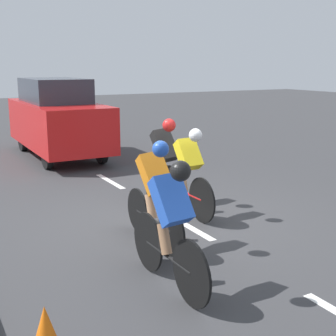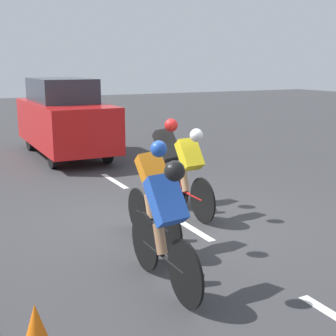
{
  "view_description": "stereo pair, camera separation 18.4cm",
  "coord_description": "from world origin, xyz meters",
  "px_view_note": "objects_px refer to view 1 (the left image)",
  "views": [
    {
      "loc": [
        3.53,
        6.28,
        2.42
      ],
      "look_at": [
        0.34,
        0.45,
        0.95
      ],
      "focal_mm": 50.0,
      "sensor_mm": 36.0,
      "label": 1
    },
    {
      "loc": [
        3.37,
        6.37,
        2.42
      ],
      "look_at": [
        0.34,
        0.45,
        0.95
      ],
      "focal_mm": 50.0,
      "sensor_mm": 36.0,
      "label": 2
    }
  ],
  "objects_px": {
    "cyclist_yellow": "(187,170)",
    "support_car": "(57,118)",
    "cyclist_black": "(165,158)",
    "cyclist_orange": "(155,190)",
    "traffic_cone": "(46,334)",
    "cyclist_blue": "(170,223)"
  },
  "relations": [
    {
      "from": "cyclist_black",
      "to": "traffic_cone",
      "type": "xyz_separation_m",
      "value": [
        3.06,
        3.62,
        -0.57
      ]
    },
    {
      "from": "cyclist_blue",
      "to": "cyclist_orange",
      "type": "bearing_deg",
      "value": -109.69
    },
    {
      "from": "support_car",
      "to": "traffic_cone",
      "type": "relative_size",
      "value": 8.97
    },
    {
      "from": "cyclist_orange",
      "to": "traffic_cone",
      "type": "height_order",
      "value": "cyclist_orange"
    },
    {
      "from": "cyclist_black",
      "to": "cyclist_orange",
      "type": "distance_m",
      "value": 2.1
    },
    {
      "from": "cyclist_yellow",
      "to": "cyclist_blue",
      "type": "xyz_separation_m",
      "value": [
        1.51,
        2.16,
        0.02
      ]
    },
    {
      "from": "cyclist_orange",
      "to": "traffic_cone",
      "type": "xyz_separation_m",
      "value": [
        1.96,
        1.84,
        -0.54
      ]
    },
    {
      "from": "cyclist_black",
      "to": "support_car",
      "type": "height_order",
      "value": "support_car"
    },
    {
      "from": "cyclist_black",
      "to": "cyclist_yellow",
      "type": "relative_size",
      "value": 0.93
    },
    {
      "from": "traffic_cone",
      "to": "cyclist_yellow",
      "type": "bearing_deg",
      "value": -137.56
    },
    {
      "from": "cyclist_black",
      "to": "cyclist_orange",
      "type": "xyz_separation_m",
      "value": [
        1.11,
        1.78,
        -0.03
      ]
    },
    {
      "from": "cyclist_yellow",
      "to": "support_car",
      "type": "distance_m",
      "value": 5.98
    },
    {
      "from": "cyclist_black",
      "to": "traffic_cone",
      "type": "distance_m",
      "value": 4.78
    },
    {
      "from": "support_car",
      "to": "cyclist_black",
      "type": "bearing_deg",
      "value": 95.46
    },
    {
      "from": "cyclist_black",
      "to": "cyclist_blue",
      "type": "xyz_separation_m",
      "value": [
        1.55,
        3.01,
        -0.04
      ]
    },
    {
      "from": "support_car",
      "to": "cyclist_blue",
      "type": "bearing_deg",
      "value": 82.57
    },
    {
      "from": "cyclist_yellow",
      "to": "support_car",
      "type": "relative_size",
      "value": 0.39
    },
    {
      "from": "cyclist_black",
      "to": "traffic_cone",
      "type": "height_order",
      "value": "cyclist_black"
    },
    {
      "from": "cyclist_orange",
      "to": "cyclist_yellow",
      "type": "bearing_deg",
      "value": -138.92
    },
    {
      "from": "cyclist_black",
      "to": "cyclist_blue",
      "type": "relative_size",
      "value": 0.95
    },
    {
      "from": "cyclist_black",
      "to": "cyclist_orange",
      "type": "relative_size",
      "value": 0.96
    },
    {
      "from": "cyclist_orange",
      "to": "traffic_cone",
      "type": "distance_m",
      "value": 2.74
    }
  ]
}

